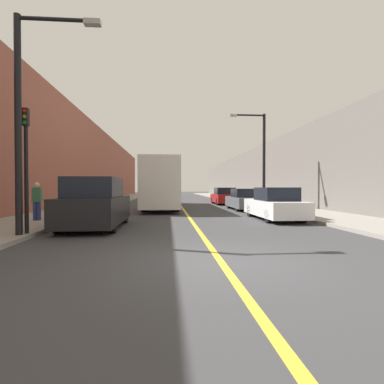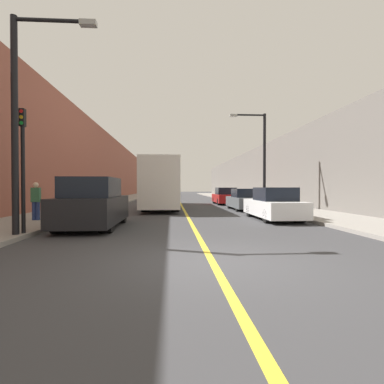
# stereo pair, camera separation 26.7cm
# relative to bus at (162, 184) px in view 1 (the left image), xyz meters

# --- Properties ---
(ground_plane) EXTENTS (200.00, 200.00, 0.00)m
(ground_plane) POSITION_rel_bus_xyz_m (1.57, -17.05, -1.82)
(ground_plane) COLOR #38383A
(sidewalk_left) EXTENTS (3.57, 72.00, 0.14)m
(sidewalk_left) POSITION_rel_bus_xyz_m (-5.49, 12.95, -1.75)
(sidewalk_left) COLOR gray
(sidewalk_left) RESTS_ON ground
(sidewalk_right) EXTENTS (3.57, 72.00, 0.14)m
(sidewalk_right) POSITION_rel_bus_xyz_m (8.63, 12.95, -1.75)
(sidewalk_right) COLOR gray
(sidewalk_right) RESTS_ON ground
(building_row_left) EXTENTS (4.00, 72.00, 8.42)m
(building_row_left) POSITION_rel_bus_xyz_m (-9.28, 12.95, 2.39)
(building_row_left) COLOR brown
(building_row_left) RESTS_ON ground
(building_row_right) EXTENTS (4.00, 72.00, 6.11)m
(building_row_right) POSITION_rel_bus_xyz_m (12.41, 12.95, 1.24)
(building_row_right) COLOR #66605B
(building_row_right) RESTS_ON ground
(road_center_line) EXTENTS (0.16, 72.00, 0.01)m
(road_center_line) POSITION_rel_bus_xyz_m (1.57, 12.95, -1.82)
(road_center_line) COLOR gold
(road_center_line) RESTS_ON ground
(bus) EXTENTS (2.43, 13.00, 3.41)m
(bus) POSITION_rel_bus_xyz_m (0.00, 0.00, 0.00)
(bus) COLOR silver
(bus) RESTS_ON ground
(parked_suv_left) EXTENTS (2.02, 4.69, 1.94)m
(parked_suv_left) POSITION_rel_bus_xyz_m (-2.32, -11.50, -0.93)
(parked_suv_left) COLOR black
(parked_suv_left) RESTS_ON ground
(car_right_near) EXTENTS (1.77, 4.68, 1.56)m
(car_right_near) POSITION_rel_bus_xyz_m (5.65, -9.11, -1.12)
(car_right_near) COLOR silver
(car_right_near) RESTS_ON ground
(car_right_mid) EXTENTS (1.84, 4.52, 1.47)m
(car_right_mid) POSITION_rel_bus_xyz_m (5.79, -2.90, -1.15)
(car_right_mid) COLOR #51565B
(car_right_mid) RESTS_ON ground
(car_right_far) EXTENTS (1.89, 4.60, 1.54)m
(car_right_far) POSITION_rel_bus_xyz_m (5.65, 3.92, -1.13)
(car_right_far) COLOR maroon
(car_right_far) RESTS_ON ground
(street_lamp_left) EXTENTS (2.54, 0.24, 6.58)m
(street_lamp_left) POSITION_rel_bus_xyz_m (-3.76, -13.91, 2.12)
(street_lamp_left) COLOR black
(street_lamp_left) RESTS_ON sidewalk_left
(street_lamp_right) EXTENTS (2.54, 0.24, 6.51)m
(street_lamp_right) POSITION_rel_bus_xyz_m (6.89, -2.94, 2.09)
(street_lamp_right) COLOR black
(street_lamp_right) RESTS_ON sidewalk_right
(traffic_light) EXTENTS (0.16, 0.18, 3.87)m
(traffic_light) POSITION_rel_bus_xyz_m (-3.90, -13.64, 0.44)
(traffic_light) COLOR black
(traffic_light) RESTS_ON sidewalk_left
(pedestrian) EXTENTS (0.36, 0.23, 1.65)m
(pedestrian) POSITION_rel_bus_xyz_m (-5.19, -9.85, -0.83)
(pedestrian) COLOR navy
(pedestrian) RESTS_ON sidewalk_left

